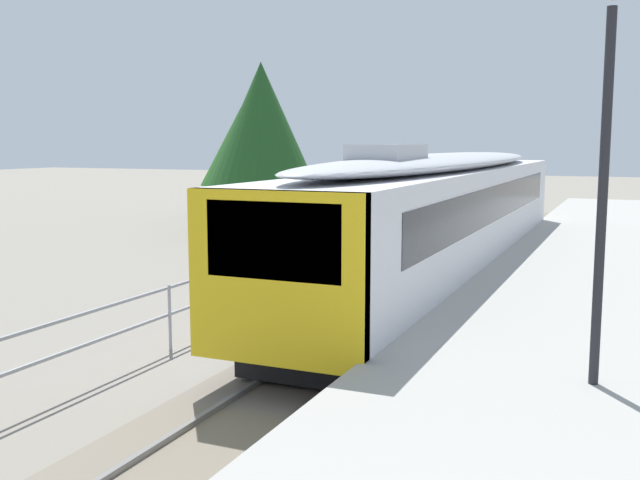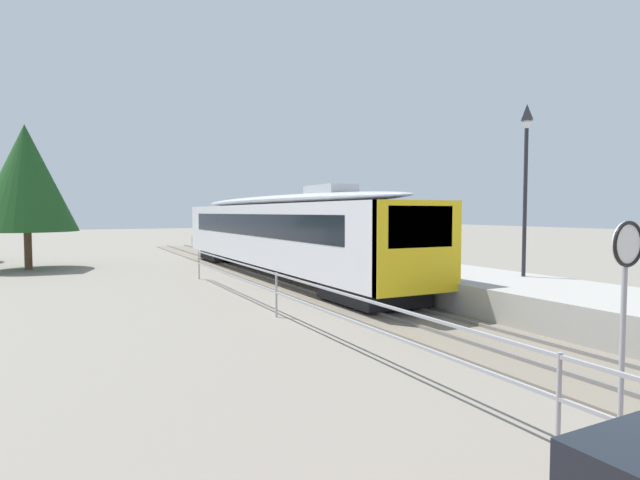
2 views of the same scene
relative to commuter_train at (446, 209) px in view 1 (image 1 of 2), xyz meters
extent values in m
plane|color=gray|center=(-3.00, -7.10, -2.15)|extent=(160.00, 160.00, 0.00)
cube|color=slate|center=(0.00, -7.10, -2.12)|extent=(3.20, 60.00, 0.06)
cube|color=slate|center=(-0.72, -7.10, -2.05)|extent=(0.08, 60.00, 0.08)
cube|color=slate|center=(0.72, -7.10, -2.05)|extent=(0.08, 60.00, 0.08)
cube|color=silver|center=(0.00, 0.11, -0.18)|extent=(2.80, 20.69, 2.55)
cube|color=yellow|center=(0.00, -10.14, -0.18)|extent=(2.80, 0.24, 2.55)
cube|color=black|center=(0.00, -10.22, 0.38)|extent=(2.13, 0.08, 1.12)
cube|color=black|center=(0.00, 0.11, 0.22)|extent=(2.82, 17.38, 0.92)
ellipsoid|color=#B2B5BA|center=(0.00, 0.11, 1.27)|extent=(2.69, 19.87, 0.44)
cube|color=#B2B5BA|center=(0.00, -5.07, 1.55)|extent=(1.10, 2.20, 0.36)
cube|color=#EAE5C6|center=(0.00, -10.21, -1.18)|extent=(1.00, 0.10, 0.20)
cube|color=black|center=(0.00, -7.84, -1.73)|extent=(2.24, 3.20, 0.55)
cube|color=black|center=(0.00, 8.05, -1.73)|extent=(2.24, 3.20, 0.55)
cube|color=#A8A59E|center=(3.25, -7.10, -1.70)|extent=(3.90, 60.00, 0.90)
cylinder|color=#232328|center=(4.32, -9.87, 1.05)|extent=(0.12, 0.12, 4.60)
cylinder|color=#9EA0A5|center=(-3.30, -8.10, -1.52)|extent=(0.06, 0.06, 1.25)
cylinder|color=#9EA0A5|center=(-3.30, 0.90, -1.52)|extent=(0.06, 0.06, 1.25)
cylinder|color=brown|center=(-10.16, 8.56, -1.18)|extent=(0.36, 0.36, 1.94)
cone|color=#1E4C1E|center=(-10.16, 8.56, 2.49)|extent=(4.82, 4.82, 5.39)
cylinder|color=brown|center=(-14.34, 14.15, -1.29)|extent=(0.36, 0.36, 1.73)
cone|color=#286023|center=(-14.34, 14.15, 1.59)|extent=(4.30, 4.30, 4.02)
camera|label=1|loc=(4.69, -19.34, 1.75)|focal=40.91mm
camera|label=2|loc=(-8.53, -21.12, 0.76)|focal=28.53mm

